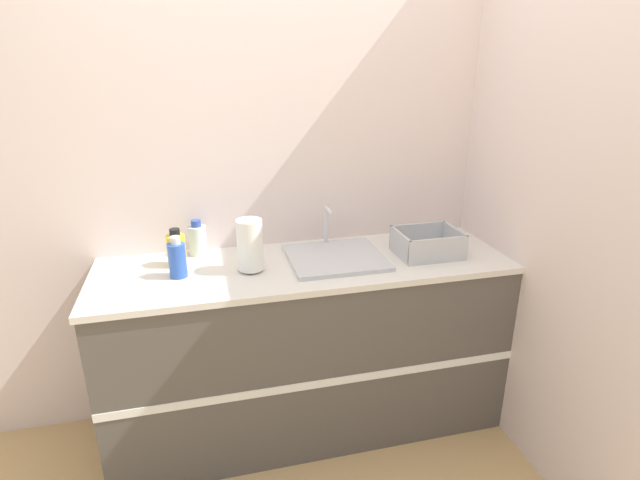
{
  "coord_description": "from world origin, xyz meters",
  "views": [
    {
      "loc": [
        -0.47,
        -1.85,
        1.85
      ],
      "look_at": [
        0.06,
        0.27,
        1.05
      ],
      "focal_mm": 28.0,
      "sensor_mm": 36.0,
      "label": 1
    }
  ],
  "objects_px": {
    "sink": "(335,256)",
    "bottle_yellow": "(176,249)",
    "paper_towel_roll": "(250,245)",
    "dish_rack": "(427,246)",
    "bottle_blue": "(177,259)",
    "bottle_clear": "(197,239)"
  },
  "relations": [
    {
      "from": "sink",
      "to": "bottle_blue",
      "type": "relative_size",
      "value": 2.38
    },
    {
      "from": "sink",
      "to": "bottle_yellow",
      "type": "xyz_separation_m",
      "value": [
        -0.74,
        0.11,
        0.06
      ]
    },
    {
      "from": "sink",
      "to": "dish_rack",
      "type": "bearing_deg",
      "value": -6.78
    },
    {
      "from": "bottle_blue",
      "to": "paper_towel_roll",
      "type": "bearing_deg",
      "value": -2.61
    },
    {
      "from": "bottle_blue",
      "to": "bottle_yellow",
      "type": "bearing_deg",
      "value": 92.77
    },
    {
      "from": "sink",
      "to": "bottle_clear",
      "type": "bearing_deg",
      "value": 160.65
    },
    {
      "from": "sink",
      "to": "bottle_yellow",
      "type": "height_order",
      "value": "sink"
    },
    {
      "from": "sink",
      "to": "bottle_blue",
      "type": "bearing_deg",
      "value": -177.82
    },
    {
      "from": "paper_towel_roll",
      "to": "dish_rack",
      "type": "height_order",
      "value": "paper_towel_roll"
    },
    {
      "from": "bottle_clear",
      "to": "bottle_blue",
      "type": "xyz_separation_m",
      "value": [
        -0.09,
        -0.25,
        0.01
      ]
    },
    {
      "from": "sink",
      "to": "paper_towel_roll",
      "type": "height_order",
      "value": "paper_towel_roll"
    },
    {
      "from": "paper_towel_roll",
      "to": "bottle_yellow",
      "type": "height_order",
      "value": "paper_towel_roll"
    },
    {
      "from": "paper_towel_roll",
      "to": "bottle_clear",
      "type": "xyz_separation_m",
      "value": [
        -0.23,
        0.27,
        -0.05
      ]
    },
    {
      "from": "paper_towel_roll",
      "to": "sink",
      "type": "bearing_deg",
      "value": 5.89
    },
    {
      "from": "paper_towel_roll",
      "to": "bottle_blue",
      "type": "height_order",
      "value": "paper_towel_roll"
    },
    {
      "from": "sink",
      "to": "bottle_yellow",
      "type": "relative_size",
      "value": 2.5
    },
    {
      "from": "sink",
      "to": "dish_rack",
      "type": "distance_m",
      "value": 0.46
    },
    {
      "from": "sink",
      "to": "bottle_blue",
      "type": "height_order",
      "value": "sink"
    },
    {
      "from": "bottle_clear",
      "to": "bottle_blue",
      "type": "distance_m",
      "value": 0.27
    },
    {
      "from": "bottle_clear",
      "to": "bottle_blue",
      "type": "height_order",
      "value": "bottle_blue"
    },
    {
      "from": "sink",
      "to": "paper_towel_roll",
      "type": "relative_size",
      "value": 1.84
    },
    {
      "from": "paper_towel_roll",
      "to": "bottle_blue",
      "type": "relative_size",
      "value": 1.29
    }
  ]
}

